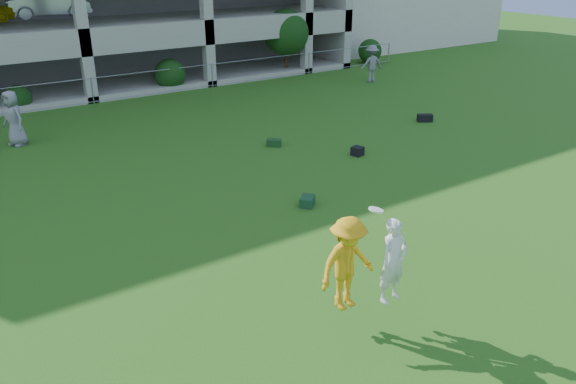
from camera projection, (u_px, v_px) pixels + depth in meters
ground at (369, 309)px, 11.03m from camera, size 100.00×100.00×0.00m
bystander_c at (13, 118)px, 19.82m from camera, size 0.99×1.14×1.97m
bystander_f at (371, 64)px, 29.33m from camera, size 1.34×0.92×1.91m
bag_green_c at (307, 201)px, 15.40m from camera, size 0.60×0.60×0.26m
crate_d at (357, 151)px, 19.12m from camera, size 0.43×0.43×0.30m
bag_black_e at (425, 118)px, 22.85m from camera, size 0.67×0.57×0.30m
bag_green_g at (274, 143)px, 20.03m from camera, size 0.57×0.55×0.25m
frisbee_contest at (357, 263)px, 9.97m from camera, size 1.67×0.94×1.86m
fence at (92, 90)px, 25.33m from camera, size 36.06×0.06×1.20m
shrub_row at (179, 58)px, 27.82m from camera, size 34.38×2.52×3.50m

